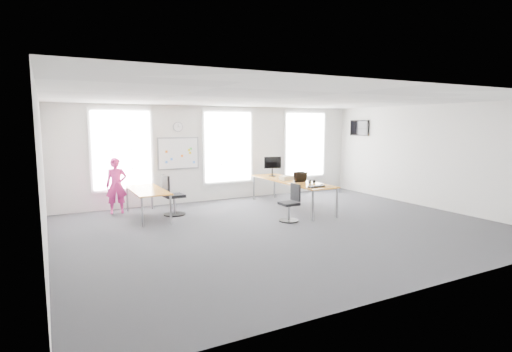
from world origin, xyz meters
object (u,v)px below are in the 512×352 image
desk_left (147,192)px  chair_right (291,205)px  desk_right (291,182)px  person (116,186)px  chair_left (172,198)px  headphones (312,182)px  keyboard (316,187)px  monitor (273,164)px

desk_left → chair_right: (3.10, -2.11, -0.27)m
desk_right → person: 4.89m
chair_left → person: person is taller
desk_left → chair_right: size_ratio=2.17×
desk_left → chair_right: 3.76m
desk_right → person: (-4.61, 1.63, 0.01)m
headphones → person: bearing=166.2°
desk_right → headphones: size_ratio=17.99×
person → keyboard: bearing=-24.6°
person → keyboard: person is taller
desk_right → chair_right: size_ratio=3.56×
chair_left → monitor: size_ratio=1.78×
chair_right → person: 4.79m
chair_left → chair_right: bearing=-133.8°
person → monitor: person is taller
headphones → monitor: 1.90m
desk_right → desk_left: size_ratio=1.64×
keyboard → headphones: 0.63m
chair_right → person: (-3.73, 3.00, 0.35)m
chair_left → desk_right: bearing=-105.6°
chair_right → headphones: size_ratio=5.06×
person → keyboard: size_ratio=3.08×
chair_right → keyboard: bearing=89.4°
desk_right → chair_right: 1.66m
desk_left → monitor: size_ratio=3.33×
chair_right → keyboard: 0.88m
desk_left → monitor: (3.97, 0.31, 0.50)m
monitor → headphones: bearing=-70.8°
person → chair_left: bearing=-28.0°
desk_left → keyboard: size_ratio=4.09×
chair_right → desk_left: bearing=-124.3°
desk_left → chair_right: bearing=-34.3°
chair_left → keyboard: (3.24, -2.05, 0.35)m
keyboard → headphones: (0.26, 0.57, 0.04)m
chair_left → headphones: size_ratio=5.87×
chair_left → keyboard: 3.85m
chair_left → keyboard: size_ratio=2.19×
chair_right → chair_left: bearing=-129.5°
headphones → chair_left: bearing=170.4°
desk_right → monitor: 1.14m
person → monitor: (4.60, -0.57, 0.41)m
keyboard → monitor: bearing=76.6°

